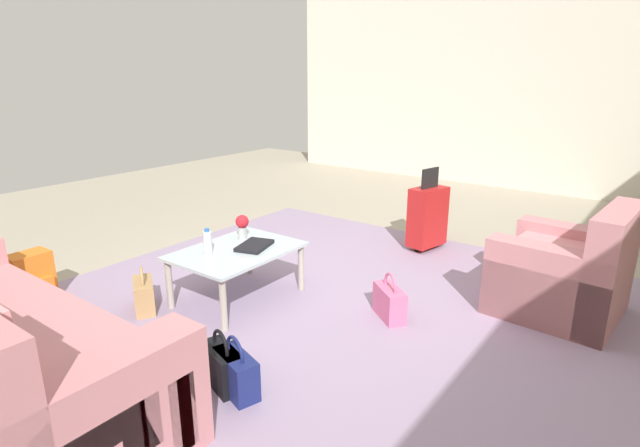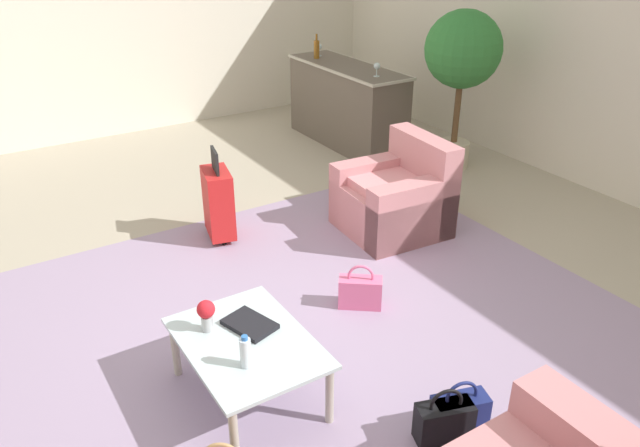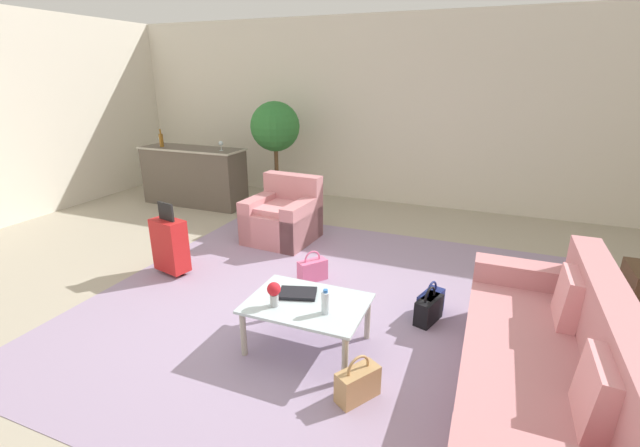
{
  "view_description": "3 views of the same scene",
  "coord_description": "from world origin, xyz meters",
  "px_view_note": "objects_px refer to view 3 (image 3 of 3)",
  "views": [
    {
      "loc": [
        2.97,
        2.23,
        1.76
      ],
      "look_at": [
        0.16,
        0.14,
        0.69
      ],
      "focal_mm": 28.0,
      "sensor_mm": 36.0,
      "label": 1
    },
    {
      "loc": [
        3.12,
        -1.7,
        2.69
      ],
      "look_at": [
        -0.14,
        0.35,
        0.73
      ],
      "focal_mm": 35.0,
      "sensor_mm": 36.0,
      "label": 2
    },
    {
      "loc": [
        1.65,
        -3.31,
        2.19
      ],
      "look_at": [
        0.21,
        0.26,
        0.83
      ],
      "focal_mm": 24.0,
      "sensor_mm": 36.0,
      "label": 3
    }
  ],
  "objects_px": {
    "water_bottle": "(325,302)",
    "handbag_tan": "(358,383)",
    "armchair": "(284,218)",
    "wine_glass_left_of_centre": "(221,144)",
    "handbag_black": "(429,309)",
    "potted_ficus": "(275,131)",
    "wine_glass_leftmost": "(160,139)",
    "coffee_table": "(307,308)",
    "flower_vase": "(274,292)",
    "couch": "(552,377)",
    "suitcase_red": "(170,245)",
    "bar_console": "(194,175)",
    "handbag_navy": "(430,303)",
    "handbag_pink": "(312,270)",
    "wine_bottle_amber": "(161,140)",
    "coffee_table_book": "(298,293)"
  },
  "relations": [
    {
      "from": "coffee_table",
      "to": "suitcase_red",
      "type": "distance_m",
      "value": 2.12
    },
    {
      "from": "water_bottle",
      "to": "wine_glass_leftmost",
      "type": "distance_m",
      "value": 5.41
    },
    {
      "from": "water_bottle",
      "to": "wine_bottle_amber",
      "type": "height_order",
      "value": "wine_bottle_amber"
    },
    {
      "from": "coffee_table",
      "to": "suitcase_red",
      "type": "bearing_deg",
      "value": 160.71
    },
    {
      "from": "couch",
      "to": "coffee_table",
      "type": "xyz_separation_m",
      "value": [
        -1.8,
        0.1,
        0.06
      ]
    },
    {
      "from": "suitcase_red",
      "to": "handbag_tan",
      "type": "xyz_separation_m",
      "value": [
        2.58,
        -1.13,
        -0.23
      ]
    },
    {
      "from": "flower_vase",
      "to": "wine_glass_left_of_centre",
      "type": "height_order",
      "value": "wine_glass_left_of_centre"
    },
    {
      "from": "handbag_navy",
      "to": "handbag_pink",
      "type": "bearing_deg",
      "value": 169.21
    },
    {
      "from": "couch",
      "to": "wine_bottle_amber",
      "type": "bearing_deg",
      "value": 152.07
    },
    {
      "from": "couch",
      "to": "potted_ficus",
      "type": "relative_size",
      "value": 1.35
    },
    {
      "from": "suitcase_red",
      "to": "flower_vase",
      "type": "bearing_deg",
      "value": -25.53
    },
    {
      "from": "flower_vase",
      "to": "wine_glass_left_of_centre",
      "type": "relative_size",
      "value": 1.33
    },
    {
      "from": "wine_glass_left_of_centre",
      "to": "wine_bottle_amber",
      "type": "relative_size",
      "value": 0.51
    },
    {
      "from": "coffee_table",
      "to": "wine_glass_left_of_centre",
      "type": "height_order",
      "value": "wine_glass_left_of_centre"
    },
    {
      "from": "couch",
      "to": "water_bottle",
      "type": "relative_size",
      "value": 11.57
    },
    {
      "from": "armchair",
      "to": "coffee_table",
      "type": "distance_m",
      "value": 2.52
    },
    {
      "from": "couch",
      "to": "suitcase_red",
      "type": "distance_m",
      "value": 3.88
    },
    {
      "from": "couch",
      "to": "coffee_table",
      "type": "bearing_deg",
      "value": 176.82
    },
    {
      "from": "handbag_navy",
      "to": "flower_vase",
      "type": "bearing_deg",
      "value": -136.88
    },
    {
      "from": "handbag_black",
      "to": "handbag_navy",
      "type": "xyz_separation_m",
      "value": [
        -0.0,
        0.12,
        0.0
      ]
    },
    {
      "from": "coffee_table",
      "to": "wine_glass_left_of_centre",
      "type": "relative_size",
      "value": 6.26
    },
    {
      "from": "potted_ficus",
      "to": "flower_vase",
      "type": "bearing_deg",
      "value": -62.78
    },
    {
      "from": "coffee_table",
      "to": "handbag_black",
      "type": "height_order",
      "value": "coffee_table"
    },
    {
      "from": "wine_glass_left_of_centre",
      "to": "handbag_navy",
      "type": "height_order",
      "value": "wine_glass_left_of_centre"
    },
    {
      "from": "water_bottle",
      "to": "wine_glass_leftmost",
      "type": "height_order",
      "value": "wine_glass_leftmost"
    },
    {
      "from": "couch",
      "to": "wine_glass_leftmost",
      "type": "bearing_deg",
      "value": 151.73
    },
    {
      "from": "wine_glass_leftmost",
      "to": "potted_ficus",
      "type": "bearing_deg",
      "value": 17.51
    },
    {
      "from": "handbag_pink",
      "to": "potted_ficus",
      "type": "bearing_deg",
      "value": 124.54
    },
    {
      "from": "coffee_table",
      "to": "bar_console",
      "type": "distance_m",
      "value": 4.68
    },
    {
      "from": "coffee_table",
      "to": "water_bottle",
      "type": "xyz_separation_m",
      "value": [
        0.2,
        -0.1,
        0.15
      ]
    },
    {
      "from": "flower_vase",
      "to": "wine_glass_leftmost",
      "type": "distance_m",
      "value": 5.11
    },
    {
      "from": "potted_ficus",
      "to": "wine_glass_leftmost",
      "type": "bearing_deg",
      "value": -162.49
    },
    {
      "from": "armchair",
      "to": "wine_glass_left_of_centre",
      "type": "xyz_separation_m",
      "value": [
        -1.57,
        0.9,
        0.8
      ]
    },
    {
      "from": "coffee_table",
      "to": "couch",
      "type": "bearing_deg",
      "value": -3.18
    },
    {
      "from": "wine_glass_left_of_centre",
      "to": "handbag_pink",
      "type": "height_order",
      "value": "wine_glass_left_of_centre"
    },
    {
      "from": "water_bottle",
      "to": "handbag_black",
      "type": "bearing_deg",
      "value": 51.72
    },
    {
      "from": "armchair",
      "to": "wine_glass_left_of_centre",
      "type": "relative_size",
      "value": 5.89
    },
    {
      "from": "bar_console",
      "to": "handbag_pink",
      "type": "xyz_separation_m",
      "value": [
        3.06,
        -1.96,
        -0.38
      ]
    },
    {
      "from": "couch",
      "to": "handbag_navy",
      "type": "relative_size",
      "value": 6.59
    },
    {
      "from": "armchair",
      "to": "wine_bottle_amber",
      "type": "relative_size",
      "value": 3.03
    },
    {
      "from": "suitcase_red",
      "to": "potted_ficus",
      "type": "distance_m",
      "value": 3.14
    },
    {
      "from": "water_bottle",
      "to": "flower_vase",
      "type": "height_order",
      "value": "flower_vase"
    },
    {
      "from": "bar_console",
      "to": "suitcase_red",
      "type": "bearing_deg",
      "value": -57.99
    },
    {
      "from": "handbag_navy",
      "to": "couch",
      "type": "bearing_deg",
      "value": -47.16
    },
    {
      "from": "handbag_tan",
      "to": "handbag_black",
      "type": "bearing_deg",
      "value": 75.51
    },
    {
      "from": "coffee_table_book",
      "to": "wine_bottle_amber",
      "type": "xyz_separation_m",
      "value": [
        -3.9,
        2.91,
        0.67
      ]
    },
    {
      "from": "handbag_navy",
      "to": "handbag_pink",
      "type": "xyz_separation_m",
      "value": [
        -1.32,
        0.25,
        0.0
      ]
    },
    {
      "from": "wine_glass_leftmost",
      "to": "handbag_pink",
      "type": "xyz_separation_m",
      "value": [
        3.7,
        -1.95,
        -0.97
      ]
    },
    {
      "from": "water_bottle",
      "to": "handbag_tan",
      "type": "height_order",
      "value": "water_bottle"
    },
    {
      "from": "wine_glass_leftmost",
      "to": "potted_ficus",
      "type": "distance_m",
      "value": 2.03
    }
  ]
}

